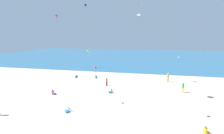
% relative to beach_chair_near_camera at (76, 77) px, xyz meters
% --- Properties ---
extents(ground_plane, '(120.00, 120.00, 0.00)m').
position_rel_beach_chair_near_camera_xyz_m(ground_plane, '(8.77, -2.58, -0.22)').
color(ground_plane, beige).
extents(ocean_water, '(120.00, 60.00, 0.05)m').
position_rel_beach_chair_near_camera_xyz_m(ocean_water, '(8.77, 35.76, -0.19)').
color(ocean_water, teal).
rests_on(ocean_water, ground_plane).
extents(beach_chair_near_camera, '(0.79, 0.75, 0.51)m').
position_rel_beach_chair_near_camera_xyz_m(beach_chair_near_camera, '(0.00, 0.00, 0.00)').
color(beach_chair_near_camera, '#2370B2').
rests_on(beach_chair_near_camera, ground_plane).
extents(beach_chair_mid_beach, '(0.68, 0.51, 0.58)m').
position_rel_beach_chair_near_camera_xyz_m(beach_chair_mid_beach, '(8.64, -6.86, 0.05)').
color(beach_chair_mid_beach, '#2370B2').
rests_on(beach_chair_mid_beach, ground_plane).
extents(beach_chair_far_right, '(0.83, 0.84, 0.59)m').
position_rel_beach_chair_near_camera_xyz_m(beach_chair_far_right, '(5.06, -13.35, 0.03)').
color(beach_chair_far_right, '#2370B2').
rests_on(beach_chair_far_right, ground_plane).
extents(person_0, '(0.61, 0.43, 0.69)m').
position_rel_beach_chair_near_camera_xyz_m(person_0, '(18.69, -14.57, 0.04)').
color(person_0, yellow).
rests_on(person_0, ground_plane).
extents(person_1, '(0.43, 0.43, 1.58)m').
position_rel_beach_chair_near_camera_xyz_m(person_1, '(19.26, -4.53, 0.69)').
color(person_1, yellow).
rests_on(person_1, ground_plane).
extents(person_3, '(0.47, 0.47, 1.71)m').
position_rel_beach_chair_near_camera_xyz_m(person_3, '(17.92, 0.56, 0.77)').
color(person_3, yellow).
rests_on(person_3, ground_plane).
extents(person_4, '(0.64, 0.70, 0.79)m').
position_rel_beach_chair_near_camera_xyz_m(person_4, '(0.51, -9.10, 0.07)').
color(person_4, '#D8599E').
rests_on(person_4, ground_plane).
extents(person_5, '(0.42, 0.60, 0.68)m').
position_rel_beach_chair_near_camera_xyz_m(person_5, '(4.10, 0.46, 0.03)').
color(person_5, blue).
rests_on(person_5, ground_plane).
extents(person_6, '(0.39, 0.39, 1.40)m').
position_rel_beach_chair_near_camera_xyz_m(person_6, '(7.31, -3.83, 0.59)').
color(person_6, black).
rests_on(person_6, ground_plane).
extents(kite_magenta, '(0.26, 0.57, 1.37)m').
position_rel_beach_chair_near_camera_xyz_m(kite_magenta, '(0.49, -6.64, 11.00)').
color(kite_magenta, '#DB3DA8').
extents(kite_black, '(0.50, 0.48, 1.15)m').
position_rel_beach_chair_near_camera_xyz_m(kite_black, '(-0.37, 7.74, 15.20)').
color(kite_black, black).
extents(kite_teal, '(0.59, 0.74, 1.38)m').
position_rel_beach_chair_near_camera_xyz_m(kite_teal, '(19.60, 1.09, 4.43)').
color(kite_teal, '#1EADAD').
extents(kite_white, '(0.58, 0.56, 1.11)m').
position_rel_beach_chair_near_camera_xyz_m(kite_white, '(12.57, -12.64, 10.12)').
color(kite_white, white).
extents(kite_yellow, '(0.74, 0.78, 1.59)m').
position_rel_beach_chair_near_camera_xyz_m(kite_yellow, '(-1.15, 10.44, 4.29)').
color(kite_yellow, yellow).
extents(kite_red, '(0.46, 0.55, 1.43)m').
position_rel_beach_chair_near_camera_xyz_m(kite_red, '(7.48, -10.48, 4.40)').
color(kite_red, red).
extents(kite_orange, '(0.45, 0.48, 1.33)m').
position_rel_beach_chair_near_camera_xyz_m(kite_orange, '(4.38, -3.64, 6.09)').
color(kite_orange, orange).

